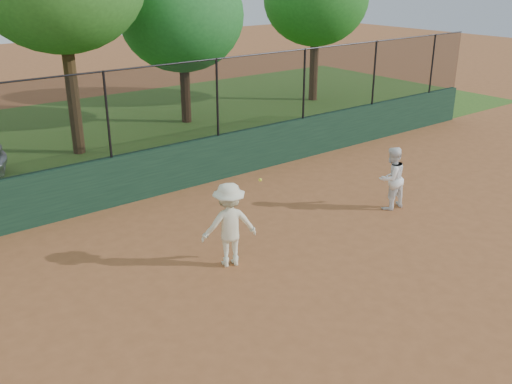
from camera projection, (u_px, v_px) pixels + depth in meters
ground at (299, 307)px, 9.55m from camera, size 80.00×80.00×0.00m
back_wall at (133, 177)px, 13.73m from camera, size 26.00×0.20×1.20m
grass_strip at (50, 144)px, 18.36m from camera, size 36.00×12.00×0.01m
player_second at (391, 178)px, 13.23m from camera, size 0.76×0.61×1.50m
player_main at (229, 225)px, 10.65m from camera, size 1.21×0.94×1.76m
fence_assembly at (126, 111)px, 13.12m from camera, size 26.00×0.06×2.00m
tree_3 at (182, 16)px, 19.65m from camera, size 4.43×4.03×5.67m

